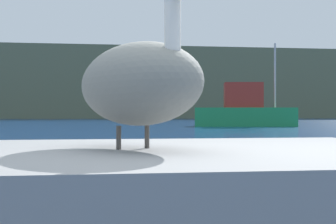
# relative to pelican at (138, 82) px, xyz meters

# --- Properties ---
(hillside_backdrop) EXTENTS (140.00, 12.44, 9.83)m
(hillside_backdrop) POSITION_rel_pelican_xyz_m (0.41, 68.92, 3.84)
(hillside_backdrop) COLOR #5B664C
(hillside_backdrop) RESTS_ON ground
(pier_dock) EXTENTS (3.65, 2.33, 0.68)m
(pier_dock) POSITION_rel_pelican_xyz_m (-0.00, 0.01, -0.74)
(pier_dock) COLOR gray
(pier_dock) RESTS_ON ground
(pelican) EXTENTS (0.96, 1.45, 0.97)m
(pelican) POSITION_rel_pelican_xyz_m (0.00, 0.00, 0.00)
(pelican) COLOR slate
(pelican) RESTS_ON pier_dock
(fishing_boat_green) EXTENTS (6.51, 3.00, 5.22)m
(fishing_boat_green) POSITION_rel_pelican_xyz_m (8.99, 27.11, -0.11)
(fishing_boat_green) COLOR #1E8C4C
(fishing_boat_green) RESTS_ON ground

